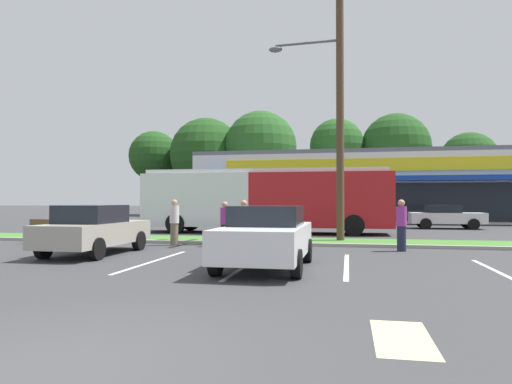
{
  "coord_description": "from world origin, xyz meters",
  "views": [
    {
      "loc": [
        2.93,
        -4.21,
        1.7
      ],
      "look_at": [
        -1.53,
        18.1,
        2.09
      ],
      "focal_mm": 32.39,
      "sensor_mm": 36.0,
      "label": 1
    }
  ],
  "objects_px": {
    "car_1": "(446,216)",
    "pedestrian_mid": "(174,222)",
    "car_3": "(94,229)",
    "city_bus": "(265,199)",
    "car_4": "(297,214)",
    "utility_pole": "(337,93)",
    "car_0": "(266,236)",
    "pedestrian_near_bench": "(401,225)",
    "pedestrian_by_pole": "(244,225)",
    "bus_stop_bench": "(50,231)",
    "pedestrian_far": "(225,224)"
  },
  "relations": [
    {
      "from": "bus_stop_bench",
      "to": "car_0",
      "type": "relative_size",
      "value": 0.37
    },
    {
      "from": "car_3",
      "to": "pedestrian_far",
      "type": "relative_size",
      "value": 2.62
    },
    {
      "from": "city_bus",
      "to": "car_3",
      "type": "height_order",
      "value": "city_bus"
    },
    {
      "from": "car_0",
      "to": "car_4",
      "type": "height_order",
      "value": "car_0"
    },
    {
      "from": "bus_stop_bench",
      "to": "car_3",
      "type": "distance_m",
      "value": 4.6
    },
    {
      "from": "utility_pole",
      "to": "bus_stop_bench",
      "type": "distance_m",
      "value": 12.42
    },
    {
      "from": "car_1",
      "to": "pedestrian_mid",
      "type": "relative_size",
      "value": 2.42
    },
    {
      "from": "utility_pole",
      "to": "pedestrian_mid",
      "type": "height_order",
      "value": "utility_pole"
    },
    {
      "from": "pedestrian_mid",
      "to": "pedestrian_far",
      "type": "distance_m",
      "value": 1.95
    },
    {
      "from": "car_0",
      "to": "pedestrian_near_bench",
      "type": "relative_size",
      "value": 2.53
    },
    {
      "from": "utility_pole",
      "to": "city_bus",
      "type": "distance_m",
      "value": 7.45
    },
    {
      "from": "car_1",
      "to": "car_3",
      "type": "bearing_deg",
      "value": -130.33
    },
    {
      "from": "bus_stop_bench",
      "to": "car_0",
      "type": "height_order",
      "value": "car_0"
    },
    {
      "from": "car_3",
      "to": "city_bus",
      "type": "bearing_deg",
      "value": -19.36
    },
    {
      "from": "car_0",
      "to": "pedestrian_mid",
      "type": "xyz_separation_m",
      "value": [
        -4.37,
        5.0,
        0.07
      ]
    },
    {
      "from": "pedestrian_by_pole",
      "to": "pedestrian_far",
      "type": "distance_m",
      "value": 1.39
    },
    {
      "from": "utility_pole",
      "to": "pedestrian_near_bench",
      "type": "xyz_separation_m",
      "value": [
        2.16,
        -2.51,
        -5.06
      ]
    },
    {
      "from": "pedestrian_mid",
      "to": "bus_stop_bench",
      "type": "bearing_deg",
      "value": 12.97
    },
    {
      "from": "car_1",
      "to": "pedestrian_far",
      "type": "xyz_separation_m",
      "value": [
        -10.06,
        -12.62,
        0.1
      ]
    },
    {
      "from": "car_1",
      "to": "car_0",
      "type": "bearing_deg",
      "value": -113.48
    },
    {
      "from": "car_3",
      "to": "pedestrian_by_pole",
      "type": "xyz_separation_m",
      "value": [
        4.3,
        2.15,
        0.07
      ]
    },
    {
      "from": "bus_stop_bench",
      "to": "car_1",
      "type": "height_order",
      "value": "car_1"
    },
    {
      "from": "utility_pole",
      "to": "bus_stop_bench",
      "type": "height_order",
      "value": "utility_pole"
    },
    {
      "from": "utility_pole",
      "to": "car_3",
      "type": "xyz_separation_m",
      "value": [
        -7.33,
        -5.29,
        -5.14
      ]
    },
    {
      "from": "car_3",
      "to": "pedestrian_mid",
      "type": "distance_m",
      "value": 3.48
    },
    {
      "from": "city_bus",
      "to": "car_4",
      "type": "relative_size",
      "value": 2.89
    },
    {
      "from": "utility_pole",
      "to": "pedestrian_mid",
      "type": "bearing_deg",
      "value": -160.56
    },
    {
      "from": "pedestrian_near_bench",
      "to": "car_3",
      "type": "bearing_deg",
      "value": 40.6
    },
    {
      "from": "utility_pole",
      "to": "car_0",
      "type": "relative_size",
      "value": 2.57
    },
    {
      "from": "city_bus",
      "to": "car_4",
      "type": "xyz_separation_m",
      "value": [
        0.95,
        5.96,
        -0.99
      ]
    },
    {
      "from": "utility_pole",
      "to": "car_4",
      "type": "distance_m",
      "value": 12.35
    },
    {
      "from": "utility_pole",
      "to": "car_4",
      "type": "height_order",
      "value": "utility_pole"
    },
    {
      "from": "utility_pole",
      "to": "pedestrian_far",
      "type": "bearing_deg",
      "value": -151.97
    },
    {
      "from": "pedestrian_by_pole",
      "to": "pedestrian_mid",
      "type": "distance_m",
      "value": 3.09
    },
    {
      "from": "utility_pole",
      "to": "car_0",
      "type": "distance_m",
      "value": 8.89
    },
    {
      "from": "car_4",
      "to": "pedestrian_by_pole",
      "type": "height_order",
      "value": "pedestrian_by_pole"
    },
    {
      "from": "pedestrian_by_pole",
      "to": "pedestrian_far",
      "type": "height_order",
      "value": "pedestrian_by_pole"
    },
    {
      "from": "utility_pole",
      "to": "car_0",
      "type": "xyz_separation_m",
      "value": [
        -1.57,
        -7.09,
        -5.12
      ]
    },
    {
      "from": "bus_stop_bench",
      "to": "car_3",
      "type": "relative_size",
      "value": 0.37
    },
    {
      "from": "utility_pole",
      "to": "pedestrian_near_bench",
      "type": "bearing_deg",
      "value": -49.34
    },
    {
      "from": "city_bus",
      "to": "pedestrian_by_pole",
      "type": "distance_m",
      "value": 8.14
    },
    {
      "from": "pedestrian_near_bench",
      "to": "pedestrian_mid",
      "type": "distance_m",
      "value": 8.11
    },
    {
      "from": "utility_pole",
      "to": "pedestrian_by_pole",
      "type": "xyz_separation_m",
      "value": [
        -3.04,
        -3.14,
        -5.07
      ]
    },
    {
      "from": "bus_stop_bench",
      "to": "pedestrian_near_bench",
      "type": "relative_size",
      "value": 0.94
    },
    {
      "from": "pedestrian_by_pole",
      "to": "car_3",
      "type": "bearing_deg",
      "value": -88.86
    },
    {
      "from": "bus_stop_bench",
      "to": "car_1",
      "type": "bearing_deg",
      "value": -142.77
    },
    {
      "from": "utility_pole",
      "to": "pedestrian_mid",
      "type": "xyz_separation_m",
      "value": [
        -5.94,
        -2.1,
        -5.06
      ]
    },
    {
      "from": "car_3",
      "to": "pedestrian_by_pole",
      "type": "bearing_deg",
      "value": -63.42
    },
    {
      "from": "pedestrian_mid",
      "to": "pedestrian_far",
      "type": "xyz_separation_m",
      "value": [
        1.95,
        -0.03,
        -0.04
      ]
    },
    {
      "from": "city_bus",
      "to": "car_3",
      "type": "xyz_separation_m",
      "value": [
        -3.59,
        -10.21,
        -0.99
      ]
    }
  ]
}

